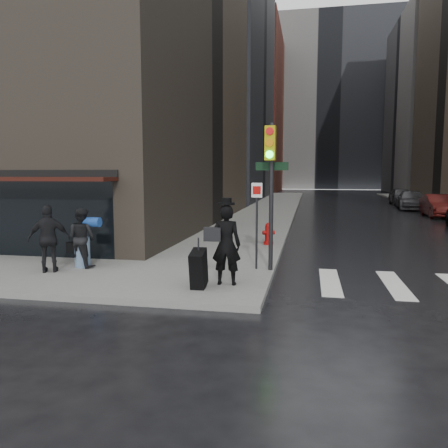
{
  "coord_description": "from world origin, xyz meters",
  "views": [
    {
      "loc": [
        2.91,
        -10.49,
        2.8
      ],
      "look_at": [
        0.41,
        2.34,
        1.3
      ],
      "focal_mm": 35.0,
      "sensor_mm": 36.0,
      "label": 1
    }
  ],
  "objects_px": {
    "man_overcoat": "(221,248)",
    "parked_car_4": "(401,196)",
    "fire_hydrant": "(269,235)",
    "parked_car_3": "(411,200)",
    "traffic_light": "(270,176)",
    "parked_car_2": "(439,206)",
    "man_jeans": "(82,238)",
    "man_greycoat": "(49,239)"
  },
  "relations": [
    {
      "from": "man_overcoat",
      "to": "parked_car_4",
      "type": "xyz_separation_m",
      "value": [
        10.51,
        33.2,
        -0.28
      ]
    },
    {
      "from": "man_jeans",
      "to": "fire_hydrant",
      "type": "bearing_deg",
      "value": -120.46
    },
    {
      "from": "man_overcoat",
      "to": "traffic_light",
      "type": "xyz_separation_m",
      "value": [
        0.98,
        1.83,
        1.7
      ]
    },
    {
      "from": "parked_car_2",
      "to": "parked_car_3",
      "type": "xyz_separation_m",
      "value": [
        -0.29,
        6.37,
        -0.02
      ]
    },
    {
      "from": "man_jeans",
      "to": "parked_car_4",
      "type": "distance_m",
      "value": 35.19
    },
    {
      "from": "man_overcoat",
      "to": "parked_car_4",
      "type": "height_order",
      "value": "man_overcoat"
    },
    {
      "from": "parked_car_3",
      "to": "parked_car_4",
      "type": "height_order",
      "value": "parked_car_4"
    },
    {
      "from": "man_overcoat",
      "to": "parked_car_2",
      "type": "relative_size",
      "value": 0.47
    },
    {
      "from": "man_overcoat",
      "to": "parked_car_3",
      "type": "xyz_separation_m",
      "value": [
        10.05,
        26.82,
        -0.32
      ]
    },
    {
      "from": "parked_car_4",
      "to": "parked_car_3",
      "type": "bearing_deg",
      "value": -92.97
    },
    {
      "from": "man_jeans",
      "to": "parked_car_2",
      "type": "distance_m",
      "value": 24.12
    },
    {
      "from": "parked_car_3",
      "to": "man_jeans",
      "type": "bearing_deg",
      "value": -113.7
    },
    {
      "from": "fire_hydrant",
      "to": "parked_car_3",
      "type": "xyz_separation_m",
      "value": [
        9.48,
        20.53,
        0.21
      ]
    },
    {
      "from": "man_jeans",
      "to": "traffic_light",
      "type": "bearing_deg",
      "value": -160.37
    },
    {
      "from": "man_jeans",
      "to": "man_greycoat",
      "type": "xyz_separation_m",
      "value": [
        -0.53,
        -0.78,
        0.07
      ]
    },
    {
      "from": "man_jeans",
      "to": "traffic_light",
      "type": "distance_m",
      "value": 5.58
    },
    {
      "from": "man_overcoat",
      "to": "fire_hydrant",
      "type": "bearing_deg",
      "value": -97.23
    },
    {
      "from": "traffic_light",
      "to": "parked_car_4",
      "type": "bearing_deg",
      "value": 79.31
    },
    {
      "from": "man_overcoat",
      "to": "fire_hydrant",
      "type": "xyz_separation_m",
      "value": [
        0.57,
        6.3,
        -0.52
      ]
    },
    {
      "from": "man_jeans",
      "to": "parked_car_2",
      "type": "height_order",
      "value": "man_jeans"
    },
    {
      "from": "fire_hydrant",
      "to": "parked_car_4",
      "type": "bearing_deg",
      "value": 69.73
    },
    {
      "from": "man_overcoat",
      "to": "man_jeans",
      "type": "relative_size",
      "value": 1.26
    },
    {
      "from": "traffic_light",
      "to": "parked_car_4",
      "type": "xyz_separation_m",
      "value": [
        9.52,
        31.37,
        -1.98
      ]
    },
    {
      "from": "parked_car_3",
      "to": "man_overcoat",
      "type": "bearing_deg",
      "value": -104.92
    },
    {
      "from": "parked_car_3",
      "to": "parked_car_4",
      "type": "bearing_deg",
      "value": 91.56
    },
    {
      "from": "man_greycoat",
      "to": "parked_car_4",
      "type": "relative_size",
      "value": 0.41
    },
    {
      "from": "man_overcoat",
      "to": "man_greycoat",
      "type": "relative_size",
      "value": 1.16
    },
    {
      "from": "fire_hydrant",
      "to": "parked_car_4",
      "type": "xyz_separation_m",
      "value": [
        9.94,
        26.9,
        0.24
      ]
    },
    {
      "from": "parked_car_2",
      "to": "parked_car_4",
      "type": "distance_m",
      "value": 12.75
    },
    {
      "from": "parked_car_2",
      "to": "parked_car_4",
      "type": "bearing_deg",
      "value": 91.54
    },
    {
      "from": "parked_car_2",
      "to": "parked_car_4",
      "type": "xyz_separation_m",
      "value": [
        0.16,
        12.75,
        0.02
      ]
    },
    {
      "from": "man_overcoat",
      "to": "man_jeans",
      "type": "height_order",
      "value": "man_overcoat"
    },
    {
      "from": "parked_car_3",
      "to": "parked_car_4",
      "type": "relative_size",
      "value": 1.12
    },
    {
      "from": "fire_hydrant",
      "to": "parked_car_2",
      "type": "bearing_deg",
      "value": 55.37
    },
    {
      "from": "man_jeans",
      "to": "traffic_light",
      "type": "xyz_separation_m",
      "value": [
        5.28,
        0.55,
        1.74
      ]
    },
    {
      "from": "traffic_light",
      "to": "parked_car_3",
      "type": "height_order",
      "value": "traffic_light"
    },
    {
      "from": "man_overcoat",
      "to": "fire_hydrant",
      "type": "relative_size",
      "value": 2.57
    },
    {
      "from": "man_overcoat",
      "to": "man_greycoat",
      "type": "bearing_deg",
      "value": -7.86
    },
    {
      "from": "man_greycoat",
      "to": "parked_car_2",
      "type": "distance_m",
      "value": 25.07
    },
    {
      "from": "man_greycoat",
      "to": "traffic_light",
      "type": "xyz_separation_m",
      "value": [
        5.81,
        1.34,
        1.68
      ]
    },
    {
      "from": "man_greycoat",
      "to": "man_overcoat",
      "type": "bearing_deg",
      "value": 148.66
    },
    {
      "from": "parked_car_4",
      "to": "man_overcoat",
      "type": "bearing_deg",
      "value": -106.47
    }
  ]
}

